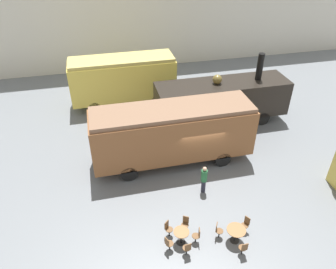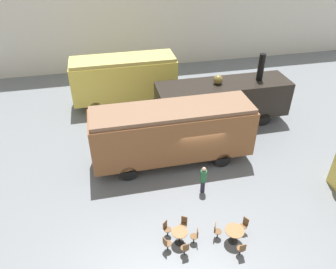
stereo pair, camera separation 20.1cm
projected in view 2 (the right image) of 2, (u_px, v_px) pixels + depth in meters
ground_plane at (197, 162)px, 19.98m from camera, size 80.00×80.00×0.00m
backdrop_wall at (151, 19)px, 29.96m from camera, size 44.00×0.15×9.00m
passenger_coach_vintage at (124, 78)px, 24.96m from camera, size 7.86×2.52×3.76m
steam_locomotive at (223, 99)px, 22.83m from camera, size 9.24×2.50×4.88m
passenger_coach_wooden at (172, 131)px, 18.96m from camera, size 9.33×2.66×3.66m
cafe_table_near at (179, 235)px, 14.81m from camera, size 0.73×0.73×0.75m
cafe_table_mid at (234, 233)px, 14.83m from camera, size 0.88×0.88×0.77m
cafe_chair_0 at (166, 228)px, 15.19m from camera, size 0.40×0.40×0.87m
cafe_chair_1 at (166, 243)px, 14.47m from camera, size 0.40×0.38×0.87m
cafe_chair_2 at (185, 248)px, 14.26m from camera, size 0.36×0.37×0.87m
cafe_chair_3 at (196, 235)px, 14.84m from camera, size 0.38×0.36×0.87m
cafe_chair_4 at (184, 223)px, 15.41m from camera, size 0.39×0.40×0.87m
cafe_chair_5 at (242, 249)px, 14.24m from camera, size 0.36×0.36×0.87m
cafe_chair_6 at (245, 224)px, 15.36m from camera, size 0.40×0.39×0.87m
cafe_chair_7 at (216, 230)px, 15.07m from camera, size 0.40×0.39×0.87m
visitor_person at (203, 179)px, 17.35m from camera, size 0.34×0.34×1.70m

